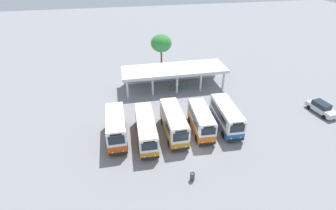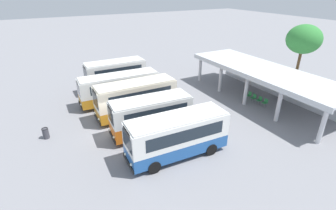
{
  "view_description": "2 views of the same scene",
  "coord_description": "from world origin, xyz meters",
  "px_view_note": "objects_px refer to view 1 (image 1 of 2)",
  "views": [
    {
      "loc": [
        -7.05,
        -22.32,
        20.19
      ],
      "look_at": [
        -1.21,
        6.38,
        2.27
      ],
      "focal_mm": 27.19,
      "sensor_mm": 36.0,
      "label": 1
    },
    {
      "loc": [
        18.68,
        -4.43,
        11.12
      ],
      "look_at": [
        0.97,
        5.11,
        1.49
      ],
      "focal_mm": 26.89,
      "sensor_mm": 36.0,
      "label": 2
    }
  ],
  "objects_px": {
    "city_bus_fourth_amber": "(201,120)",
    "waiting_chair_middle_seat": "(179,86)",
    "waiting_chair_second_from_end": "(175,86)",
    "parked_car_flank": "(321,108)",
    "city_bus_fifth_blue": "(226,115)",
    "city_bus_second_in_row": "(146,128)",
    "litter_bin_apron": "(192,177)",
    "city_bus_middle_cream": "(174,122)",
    "city_bus_nearest_orange": "(116,127)",
    "waiting_chair_fourth_seat": "(183,85)",
    "waiting_chair_end_by_column": "(171,87)"
  },
  "relations": [
    {
      "from": "city_bus_fourth_amber",
      "to": "waiting_chair_middle_seat",
      "type": "height_order",
      "value": "city_bus_fourth_amber"
    },
    {
      "from": "city_bus_fourth_amber",
      "to": "waiting_chair_second_from_end",
      "type": "bearing_deg",
      "value": 92.69
    },
    {
      "from": "parked_car_flank",
      "to": "city_bus_fifth_blue",
      "type": "bearing_deg",
      "value": -178.56
    },
    {
      "from": "city_bus_fourth_amber",
      "to": "waiting_chair_second_from_end",
      "type": "relative_size",
      "value": 7.73
    },
    {
      "from": "city_bus_second_in_row",
      "to": "waiting_chair_middle_seat",
      "type": "xyz_separation_m",
      "value": [
        7.23,
        12.38,
        -1.17
      ]
    },
    {
      "from": "city_bus_fourth_amber",
      "to": "city_bus_fifth_blue",
      "type": "xyz_separation_m",
      "value": [
        3.54,
        0.35,
        -0.01
      ]
    },
    {
      "from": "waiting_chair_middle_seat",
      "to": "litter_bin_apron",
      "type": "relative_size",
      "value": 0.96
    },
    {
      "from": "waiting_chair_second_from_end",
      "to": "waiting_chair_middle_seat",
      "type": "height_order",
      "value": "same"
    },
    {
      "from": "city_bus_middle_cream",
      "to": "litter_bin_apron",
      "type": "relative_size",
      "value": 8.26
    },
    {
      "from": "litter_bin_apron",
      "to": "parked_car_flank",
      "type": "bearing_deg",
      "value": 21.31
    },
    {
      "from": "city_bus_second_in_row",
      "to": "city_bus_middle_cream",
      "type": "bearing_deg",
      "value": 6.44
    },
    {
      "from": "city_bus_nearest_orange",
      "to": "waiting_chair_fourth_seat",
      "type": "bearing_deg",
      "value": 45.49
    },
    {
      "from": "city_bus_nearest_orange",
      "to": "waiting_chair_middle_seat",
      "type": "distance_m",
      "value": 15.92
    },
    {
      "from": "waiting_chair_second_from_end",
      "to": "litter_bin_apron",
      "type": "distance_m",
      "value": 19.95
    },
    {
      "from": "city_bus_nearest_orange",
      "to": "city_bus_second_in_row",
      "type": "bearing_deg",
      "value": -11.8
    },
    {
      "from": "city_bus_fourth_amber",
      "to": "city_bus_fifth_blue",
      "type": "height_order",
      "value": "city_bus_fourth_amber"
    },
    {
      "from": "city_bus_fifth_blue",
      "to": "parked_car_flank",
      "type": "height_order",
      "value": "city_bus_fifth_blue"
    },
    {
      "from": "city_bus_fifth_blue",
      "to": "waiting_chair_fourth_seat",
      "type": "height_order",
      "value": "city_bus_fifth_blue"
    },
    {
      "from": "waiting_chair_second_from_end",
      "to": "waiting_chair_middle_seat",
      "type": "relative_size",
      "value": 1.0
    },
    {
      "from": "waiting_chair_fourth_seat",
      "to": "waiting_chair_second_from_end",
      "type": "bearing_deg",
      "value": -175.26
    },
    {
      "from": "city_bus_middle_cream",
      "to": "waiting_chair_fourth_seat",
      "type": "xyz_separation_m",
      "value": [
        4.4,
        12.02,
        -1.3
      ]
    },
    {
      "from": "city_bus_middle_cream",
      "to": "waiting_chair_end_by_column",
      "type": "relative_size",
      "value": 8.64
    },
    {
      "from": "parked_car_flank",
      "to": "waiting_chair_end_by_column",
      "type": "xyz_separation_m",
      "value": [
        -19.63,
        11.36,
        -0.31
      ]
    },
    {
      "from": "city_bus_second_in_row",
      "to": "city_bus_middle_cream",
      "type": "relative_size",
      "value": 1.1
    },
    {
      "from": "parked_car_flank",
      "to": "city_bus_second_in_row",
      "type": "bearing_deg",
      "value": -177.75
    },
    {
      "from": "city_bus_second_in_row",
      "to": "waiting_chair_middle_seat",
      "type": "height_order",
      "value": "city_bus_second_in_row"
    },
    {
      "from": "city_bus_nearest_orange",
      "to": "waiting_chair_middle_seat",
      "type": "xyz_separation_m",
      "value": [
        10.77,
        11.64,
        -1.36
      ]
    },
    {
      "from": "parked_car_flank",
      "to": "litter_bin_apron",
      "type": "relative_size",
      "value": 5.12
    },
    {
      "from": "city_bus_middle_cream",
      "to": "city_bus_fifth_blue",
      "type": "xyz_separation_m",
      "value": [
        7.08,
        0.22,
        -0.09
      ]
    },
    {
      "from": "city_bus_middle_cream",
      "to": "parked_car_flank",
      "type": "distance_m",
      "value": 21.92
    },
    {
      "from": "city_bus_nearest_orange",
      "to": "city_bus_fourth_amber",
      "type": "distance_m",
      "value": 10.63
    },
    {
      "from": "litter_bin_apron",
      "to": "waiting_chair_end_by_column",
      "type": "bearing_deg",
      "value": 84.09
    },
    {
      "from": "city_bus_middle_cream",
      "to": "waiting_chair_end_by_column",
      "type": "distance_m",
      "value": 12.24
    },
    {
      "from": "city_bus_fourth_amber",
      "to": "city_bus_second_in_row",
      "type": "bearing_deg",
      "value": -177.8
    },
    {
      "from": "city_bus_second_in_row",
      "to": "city_bus_fifth_blue",
      "type": "xyz_separation_m",
      "value": [
        10.62,
        0.62,
        0.04
      ]
    },
    {
      "from": "waiting_chair_fourth_seat",
      "to": "parked_car_flank",
      "type": "bearing_deg",
      "value": -33.14
    },
    {
      "from": "city_bus_middle_cream",
      "to": "litter_bin_apron",
      "type": "height_order",
      "value": "city_bus_middle_cream"
    },
    {
      "from": "city_bus_fourth_amber",
      "to": "waiting_chair_middle_seat",
      "type": "xyz_separation_m",
      "value": [
        0.15,
        12.11,
        -1.22
      ]
    },
    {
      "from": "city_bus_fifth_blue",
      "to": "waiting_chair_middle_seat",
      "type": "xyz_separation_m",
      "value": [
        -3.39,
        11.76,
        -1.21
      ]
    },
    {
      "from": "waiting_chair_end_by_column",
      "to": "waiting_chair_second_from_end",
      "type": "distance_m",
      "value": 0.71
    },
    {
      "from": "city_bus_nearest_orange",
      "to": "city_bus_fifth_blue",
      "type": "distance_m",
      "value": 14.17
    },
    {
      "from": "city_bus_middle_cream",
      "to": "parked_car_flank",
      "type": "height_order",
      "value": "city_bus_middle_cream"
    },
    {
      "from": "city_bus_middle_cream",
      "to": "city_bus_fifth_blue",
      "type": "bearing_deg",
      "value": 1.82
    },
    {
      "from": "city_bus_fourth_amber",
      "to": "waiting_chair_fourth_seat",
      "type": "height_order",
      "value": "city_bus_fourth_amber"
    },
    {
      "from": "city_bus_second_in_row",
      "to": "city_bus_fourth_amber",
      "type": "xyz_separation_m",
      "value": [
        7.08,
        0.27,
        0.05
      ]
    },
    {
      "from": "waiting_chair_fourth_seat",
      "to": "waiting_chair_end_by_column",
      "type": "bearing_deg",
      "value": -178.36
    },
    {
      "from": "city_bus_nearest_orange",
      "to": "parked_car_flank",
      "type": "height_order",
      "value": "city_bus_nearest_orange"
    },
    {
      "from": "city_bus_second_in_row",
      "to": "waiting_chair_fourth_seat",
      "type": "bearing_deg",
      "value": 57.4
    },
    {
      "from": "waiting_chair_end_by_column",
      "to": "waiting_chair_fourth_seat",
      "type": "xyz_separation_m",
      "value": [
        2.14,
        0.06,
        0.0
      ]
    },
    {
      "from": "city_bus_middle_cream",
      "to": "waiting_chair_fourth_seat",
      "type": "distance_m",
      "value": 12.87
    }
  ]
}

